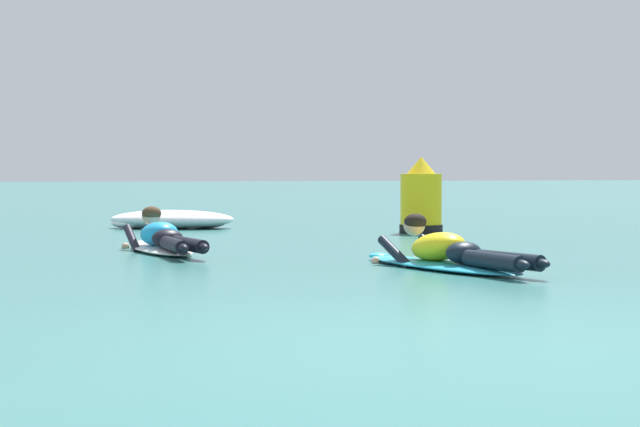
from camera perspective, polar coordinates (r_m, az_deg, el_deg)
ground_plane at (r=16.15m, az=-4.82°, el=-1.05°), size 120.00×120.00×0.00m
surfer_near at (r=10.75m, az=6.15°, el=-2.00°), size 1.19×2.61×0.53m
surfer_far at (r=12.83m, az=-7.63°, el=-1.28°), size 0.82×2.46×0.54m
whitewater_mid_left at (r=17.96m, az=-7.17°, el=-0.31°), size 2.15×1.64×0.28m
channel_marker_buoy at (r=16.63m, az=4.92°, el=0.54°), size 0.61×0.61×1.08m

